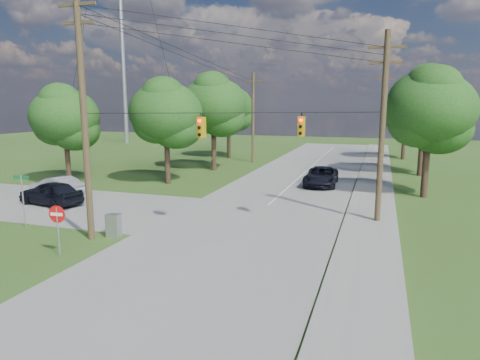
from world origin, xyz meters
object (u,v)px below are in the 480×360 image
(pole_sw, at_px, (84,113))
(car_main_north, at_px, (321,176))
(pole_north_w, at_px, (253,117))
(car_cross_silver, at_px, (57,186))
(control_cabinet, at_px, (114,226))
(do_not_enter_sign, at_px, (57,220))
(pole_ne, at_px, (383,126))
(pole_north_e, at_px, (382,118))
(car_cross_dark, at_px, (51,193))

(pole_sw, bearing_deg, car_main_north, 63.07)
(pole_north_w, distance_m, car_cross_silver, 24.02)
(control_cabinet, xyz_separation_m, do_not_enter_sign, (-0.57, -3.22, 1.11))
(car_cross_silver, height_order, do_not_enter_sign, do_not_enter_sign)
(pole_ne, height_order, control_cabinet, pole_ne)
(pole_sw, xyz_separation_m, car_cross_silver, (-8.58, 7.44, -5.46))
(pole_north_e, height_order, car_cross_dark, pole_north_e)
(pole_north_w, xyz_separation_m, car_cross_silver, (-8.18, -22.16, -4.36))
(pole_north_w, bearing_deg, do_not_enter_sign, -88.71)
(car_main_north, height_order, do_not_enter_sign, do_not_enter_sign)
(pole_north_w, xyz_separation_m, control_cabinet, (1.30, -29.00, -4.53))
(pole_north_e, xyz_separation_m, car_cross_dark, (-20.61, -24.39, -4.29))
(pole_ne, bearing_deg, pole_north_w, 122.29)
(pole_sw, distance_m, do_not_enter_sign, 5.23)
(pole_sw, bearing_deg, pole_north_e, 65.48)
(pole_north_w, bearing_deg, control_cabinet, -87.44)
(car_cross_dark, relative_size, do_not_enter_sign, 2.01)
(car_cross_dark, bearing_deg, pole_ne, 107.25)
(pole_north_e, distance_m, car_cross_dark, 32.22)
(pole_north_w, xyz_separation_m, do_not_enter_sign, (0.73, -32.22, -3.42))
(pole_north_w, distance_m, car_main_north, 15.77)
(control_cabinet, height_order, do_not_enter_sign, do_not_enter_sign)
(car_cross_silver, distance_m, car_main_north, 20.34)
(control_cabinet, bearing_deg, pole_north_e, 64.18)
(pole_north_w, relative_size, do_not_enter_sign, 4.26)
(pole_sw, distance_m, car_cross_dark, 10.33)
(pole_sw, bearing_deg, car_cross_dark, 143.77)
(pole_ne, relative_size, car_cross_silver, 2.36)
(pole_sw, height_order, car_cross_dark, pole_sw)
(pole_sw, distance_m, pole_ne, 15.51)
(car_cross_silver, bearing_deg, do_not_enter_sign, 54.89)
(pole_north_e, bearing_deg, control_cabinet, -113.49)
(car_cross_dark, bearing_deg, pole_north_w, 175.25)
(pole_ne, distance_m, car_cross_dark, 21.26)
(car_main_north, height_order, control_cabinet, car_main_north)
(car_cross_silver, bearing_deg, car_cross_dark, 46.76)
(pole_north_e, distance_m, car_cross_silver, 31.59)
(pole_sw, relative_size, do_not_enter_sign, 5.12)
(car_cross_silver, relative_size, car_main_north, 0.83)
(car_main_north, bearing_deg, pole_ne, -67.82)
(car_cross_dark, xyz_separation_m, control_cabinet, (8.01, -4.61, -0.24))
(pole_sw, xyz_separation_m, do_not_enter_sign, (0.33, -2.62, -4.52))
(pole_north_e, height_order, car_cross_silver, pole_north_e)
(pole_ne, height_order, car_cross_silver, pole_ne)
(car_cross_dark, bearing_deg, do_not_enter_sign, 54.17)
(pole_ne, bearing_deg, pole_north_e, 90.00)
(car_cross_silver, bearing_deg, pole_ne, 103.77)
(car_cross_dark, distance_m, control_cabinet, 9.24)
(car_cross_dark, xyz_separation_m, car_cross_silver, (-1.47, 2.23, -0.07))
(pole_north_w, distance_m, control_cabinet, 29.38)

